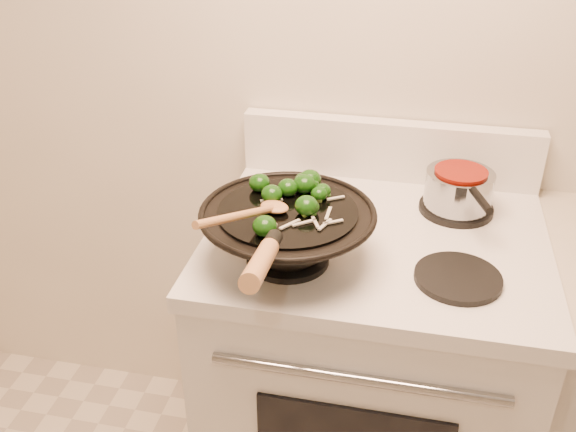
# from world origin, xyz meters

# --- Properties ---
(stove) EXTENTS (0.78, 0.67, 1.08)m
(stove) POSITION_xyz_m (-0.28, 1.17, 0.47)
(stove) COLOR white
(stove) RESTS_ON ground
(wok) EXTENTS (0.37, 0.62, 0.25)m
(wok) POSITION_xyz_m (-0.46, 1.02, 1.00)
(wok) COLOR black
(wok) RESTS_ON stove
(stirfry) EXTENTS (0.22, 0.26, 0.04)m
(stirfry) POSITION_xyz_m (-0.45, 1.06, 1.06)
(stirfry) COLOR #103A09
(stirfry) RESTS_ON wok
(wooden_spoon) EXTENTS (0.13, 0.27, 0.10)m
(wooden_spoon) POSITION_xyz_m (-0.51, 0.94, 1.08)
(wooden_spoon) COLOR #AA7243
(wooden_spoon) RESTS_ON wok
(saucepan) EXTENTS (0.16, 0.26, 0.10)m
(saucepan) POSITION_xyz_m (-0.10, 1.32, 0.98)
(saucepan) COLOR gray
(saucepan) RESTS_ON stove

